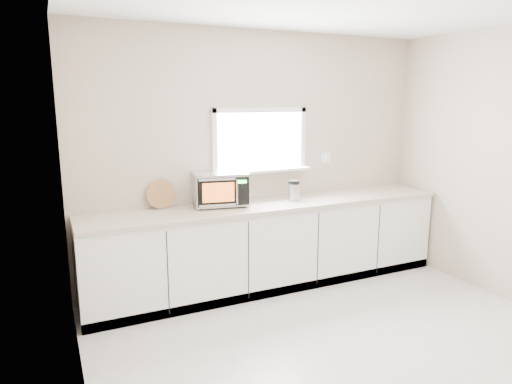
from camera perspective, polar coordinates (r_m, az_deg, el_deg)
ground at (r=3.81m, az=14.25°, el=-20.24°), size 4.00×4.00×0.00m
back_wall at (r=4.98m, az=0.42°, el=4.32°), size 4.00×0.17×2.70m
cabinets at (r=4.93m, az=1.89°, el=-6.79°), size 3.92×0.60×0.88m
countertop at (r=4.79m, az=1.98°, el=-1.60°), size 3.92×0.64×0.04m
microwave at (r=4.66m, az=-4.54°, el=0.52°), size 0.59×0.51×0.34m
knife_block at (r=4.61m, az=-3.04°, el=-0.36°), size 0.14×0.21×0.28m
cutting_board at (r=4.62m, az=-11.82°, el=-0.29°), size 0.28×0.07×0.28m
coffee_grinder at (r=4.89m, az=4.75°, el=0.21°), size 0.15×0.15×0.23m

